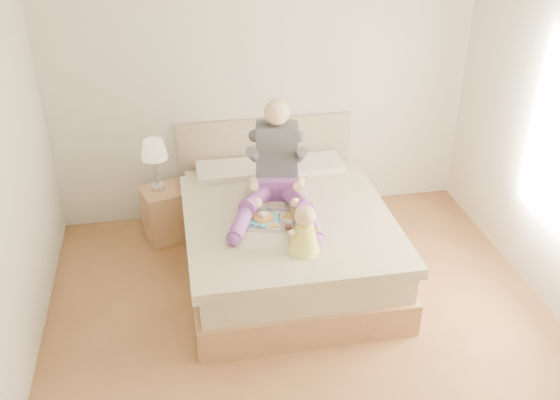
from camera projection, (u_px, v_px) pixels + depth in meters
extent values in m
cube|color=brown|center=(311.00, 345.00, 4.68)|extent=(4.00, 4.20, 0.01)
cube|color=beige|center=(264.00, 82.00, 5.81)|extent=(4.00, 0.02, 2.70)
cube|color=#956945|center=(285.00, 254.00, 5.48)|extent=(1.68, 2.13, 0.28)
cube|color=#C5B692|center=(285.00, 229.00, 5.35)|extent=(1.60, 2.05, 0.24)
cube|color=#C5B692|center=(289.00, 222.00, 5.14)|extent=(1.70, 1.80, 0.09)
cube|color=white|center=(231.00, 174.00, 5.84)|extent=(0.62, 0.40, 0.14)
cube|color=white|center=(310.00, 168.00, 5.96)|extent=(0.62, 0.40, 0.14)
cube|color=gray|center=(265.00, 164.00, 6.22)|extent=(1.70, 0.08, 1.00)
cube|color=#956945|center=(167.00, 213.00, 5.88)|extent=(0.50, 0.47, 0.50)
cylinder|color=silver|center=(158.00, 187.00, 5.76)|extent=(0.13, 0.13, 0.04)
cylinder|color=silver|center=(156.00, 171.00, 5.68)|extent=(0.03, 0.03, 0.27)
cone|color=beige|center=(154.00, 149.00, 5.57)|extent=(0.24, 0.24, 0.17)
cube|color=#7A3C96|center=(277.00, 184.00, 5.43)|extent=(0.42, 0.36, 0.18)
cube|color=#33343A|center=(277.00, 150.00, 5.33)|extent=(0.39, 0.28, 0.47)
sphere|color=beige|center=(277.00, 112.00, 5.13)|extent=(0.22, 0.22, 0.22)
cylinder|color=#7A3C96|center=(258.00, 198.00, 5.23)|extent=(0.39, 0.51, 0.21)
cylinder|color=#7A3C96|center=(241.00, 223.00, 4.92)|extent=(0.28, 0.47, 0.12)
sphere|color=#7A3C96|center=(234.00, 239.00, 4.73)|extent=(0.11, 0.11, 0.11)
cylinder|color=#33343A|center=(253.00, 154.00, 5.20)|extent=(0.17, 0.31, 0.24)
cylinder|color=beige|center=(254.00, 184.00, 5.13)|extent=(0.10, 0.31, 0.16)
sphere|color=beige|center=(257.00, 203.00, 5.05)|extent=(0.09, 0.09, 0.09)
cylinder|color=#7A3C96|center=(295.00, 199.00, 5.23)|extent=(0.22, 0.52, 0.21)
cylinder|color=#7A3C96|center=(311.00, 224.00, 4.91)|extent=(0.13, 0.45, 0.12)
sphere|color=#7A3C96|center=(317.00, 240.00, 4.73)|extent=(0.11, 0.11, 0.11)
cylinder|color=#33343A|center=(300.00, 155.00, 5.20)|extent=(0.11, 0.30, 0.24)
cylinder|color=beige|center=(299.00, 184.00, 5.13)|extent=(0.16, 0.31, 0.16)
sphere|color=beige|center=(295.00, 203.00, 5.05)|extent=(0.09, 0.09, 0.09)
cube|color=silver|center=(273.00, 222.00, 5.05)|extent=(0.51, 0.45, 0.01)
cylinder|color=#40AFBB|center=(263.00, 219.00, 5.06)|extent=(0.25, 0.25, 0.01)
cylinder|color=gold|center=(263.00, 217.00, 5.05)|extent=(0.16, 0.16, 0.02)
cylinder|color=silver|center=(260.00, 208.00, 5.15)|extent=(0.07, 0.07, 0.08)
torus|color=silver|center=(265.00, 208.00, 5.14)|extent=(0.03, 0.06, 0.06)
cylinder|color=#956049|center=(260.00, 204.00, 5.13)|extent=(0.07, 0.07, 0.01)
cylinder|color=silver|center=(288.00, 218.00, 5.08)|extent=(0.14, 0.14, 0.01)
cube|color=gold|center=(288.00, 216.00, 5.08)|extent=(0.10, 0.09, 0.02)
cylinder|color=silver|center=(273.00, 227.00, 4.96)|extent=(0.14, 0.14, 0.01)
ellipsoid|color=red|center=(276.00, 226.00, 4.95)|extent=(0.03, 0.03, 0.01)
cylinder|color=white|center=(295.00, 214.00, 5.04)|extent=(0.06, 0.06, 0.11)
cylinder|color=gold|center=(295.00, 214.00, 5.04)|extent=(0.06, 0.06, 0.10)
cylinder|color=white|center=(289.00, 227.00, 4.93)|extent=(0.06, 0.06, 0.04)
cylinder|color=#4C180A|center=(289.00, 227.00, 4.93)|extent=(0.05, 0.05, 0.03)
cone|color=#FFF550|center=(304.00, 237.00, 4.63)|extent=(0.23, 0.23, 0.25)
sphere|color=beige|center=(305.00, 216.00, 4.54)|extent=(0.16, 0.16, 0.16)
cylinder|color=beige|center=(294.00, 239.00, 4.76)|extent=(0.06, 0.18, 0.06)
sphere|color=beige|center=(290.00, 233.00, 4.83)|extent=(0.05, 0.05, 0.05)
cylinder|color=beige|center=(292.00, 233.00, 4.59)|extent=(0.06, 0.13, 0.11)
cylinder|color=beige|center=(305.00, 237.00, 4.78)|extent=(0.09, 0.18, 0.06)
sphere|color=beige|center=(302.00, 231.00, 4.85)|extent=(0.05, 0.05, 0.05)
cylinder|color=beige|center=(316.00, 229.00, 4.64)|extent=(0.08, 0.13, 0.11)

